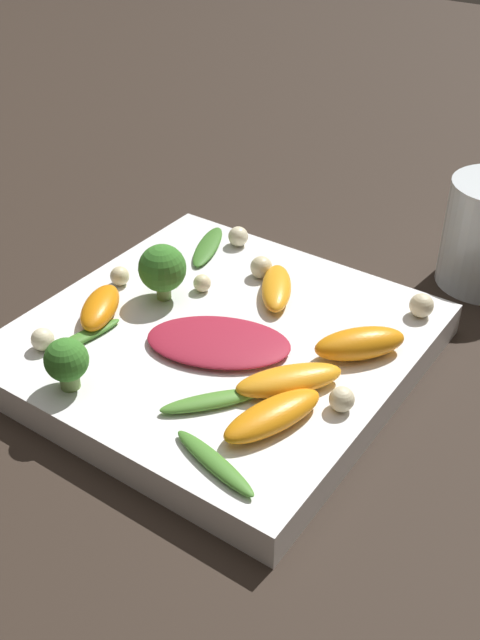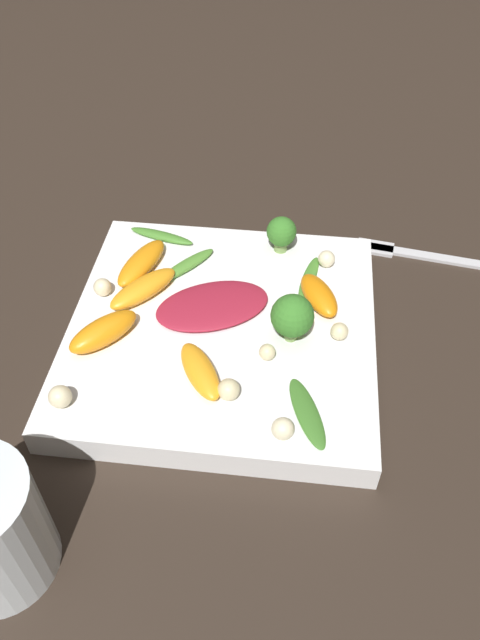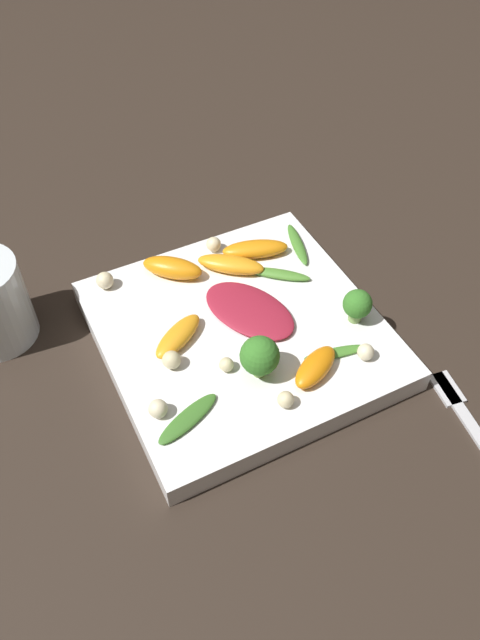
# 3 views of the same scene
# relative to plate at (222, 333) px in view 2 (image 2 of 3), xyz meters

# --- Properties ---
(ground_plane) EXTENTS (2.40, 2.40, 0.00)m
(ground_plane) POSITION_rel_plate_xyz_m (0.00, 0.00, -0.01)
(ground_plane) COLOR #2D231C
(plate) EXTENTS (0.26, 0.26, 0.03)m
(plate) POSITION_rel_plate_xyz_m (0.00, 0.00, 0.00)
(plate) COLOR white
(plate) RESTS_ON ground_plane
(fork) EXTENTS (0.04, 0.17, 0.01)m
(fork) POSITION_rel_plate_xyz_m (0.14, -0.19, -0.01)
(fork) COLOR silver
(fork) RESTS_ON ground_plane
(radicchio_leaf_0) EXTENTS (0.10, 0.12, 0.01)m
(radicchio_leaf_0) POSITION_rel_plate_xyz_m (0.02, 0.01, 0.02)
(radicchio_leaf_0) COLOR maroon
(radicchio_leaf_0) RESTS_ON plate
(orange_segment_0) EXTENTS (0.07, 0.06, 0.02)m
(orange_segment_0) POSITION_rel_plate_xyz_m (-0.03, 0.10, 0.02)
(orange_segment_0) COLOR orange
(orange_segment_0) RESTS_ON plate
(orange_segment_1) EXTENTS (0.06, 0.05, 0.02)m
(orange_segment_1) POSITION_rel_plate_xyz_m (0.04, -0.08, 0.02)
(orange_segment_1) COLOR orange
(orange_segment_1) RESTS_ON plate
(orange_segment_2) EXTENTS (0.08, 0.05, 0.02)m
(orange_segment_2) POSITION_rel_plate_xyz_m (0.06, 0.08, 0.02)
(orange_segment_2) COLOR orange
(orange_segment_2) RESTS_ON plate
(orange_segment_3) EXTENTS (0.07, 0.06, 0.02)m
(orange_segment_3) POSITION_rel_plate_xyz_m (0.03, 0.08, 0.02)
(orange_segment_3) COLOR orange
(orange_segment_3) RESTS_ON plate
(orange_segment_4) EXTENTS (0.07, 0.05, 0.01)m
(orange_segment_4) POSITION_rel_plate_xyz_m (-0.06, 0.01, 0.02)
(orange_segment_4) COLOR orange
(orange_segment_4) RESTS_ON plate
(broccoli_floret_0) EXTENTS (0.03, 0.03, 0.04)m
(broccoli_floret_0) POSITION_rel_plate_xyz_m (0.11, -0.04, 0.03)
(broccoli_floret_0) COLOR #7A9E51
(broccoli_floret_0) RESTS_ON plate
(broccoli_floret_1) EXTENTS (0.04, 0.04, 0.04)m
(broccoli_floret_1) POSITION_rel_plate_xyz_m (-0.01, -0.06, 0.04)
(broccoli_floret_1) COLOR #7A9E51
(broccoli_floret_1) RESTS_ON plate
(arugula_sprig_0) EXTENTS (0.03, 0.07, 0.01)m
(arugula_sprig_0) POSITION_rel_plate_xyz_m (0.11, 0.08, 0.02)
(arugula_sprig_0) COLOR #47842D
(arugula_sprig_0) RESTS_ON plate
(arugula_sprig_1) EXTENTS (0.06, 0.05, 0.01)m
(arugula_sprig_1) POSITION_rel_plate_xyz_m (0.07, 0.04, 0.02)
(arugula_sprig_1) COLOR #518E33
(arugula_sprig_1) RESTS_ON plate
(arugula_sprig_2) EXTENTS (0.06, 0.02, 0.01)m
(arugula_sprig_2) POSITION_rel_plate_xyz_m (0.06, -0.07, 0.02)
(arugula_sprig_2) COLOR #47842D
(arugula_sprig_2) RESTS_ON plate
(arugula_sprig_3) EXTENTS (0.07, 0.04, 0.01)m
(arugula_sprig_3) POSITION_rel_plate_xyz_m (-0.09, -0.08, 0.02)
(arugula_sprig_3) COLOR #3D7528
(arugula_sprig_3) RESTS_ON plate
(macadamia_nut_0) EXTENTS (0.01, 0.01, 0.01)m
(macadamia_nut_0) POSITION_rel_plate_xyz_m (-0.04, -0.04, 0.02)
(macadamia_nut_0) COLOR beige
(macadamia_nut_0) RESTS_ON plate
(macadamia_nut_1) EXTENTS (0.02, 0.02, 0.02)m
(macadamia_nut_1) POSITION_rel_plate_xyz_m (0.02, 0.11, 0.02)
(macadamia_nut_1) COLOR beige
(macadamia_nut_1) RESTS_ON plate
(macadamia_nut_2) EXTENTS (0.02, 0.02, 0.02)m
(macadamia_nut_2) POSITION_rel_plate_xyz_m (-0.01, -0.10, 0.02)
(macadamia_nut_2) COLOR beige
(macadamia_nut_2) RESTS_ON plate
(macadamia_nut_3) EXTENTS (0.02, 0.02, 0.02)m
(macadamia_nut_3) POSITION_rel_plate_xyz_m (-0.10, 0.11, 0.02)
(macadamia_nut_3) COLOR beige
(macadamia_nut_3) RESTS_ON plate
(macadamia_nut_4) EXTENTS (0.02, 0.02, 0.02)m
(macadamia_nut_4) POSITION_rel_plate_xyz_m (0.09, -0.09, 0.02)
(macadamia_nut_4) COLOR beige
(macadamia_nut_4) RESTS_ON plate
(macadamia_nut_5) EXTENTS (0.02, 0.02, 0.02)m
(macadamia_nut_5) POSITION_rel_plate_xyz_m (-0.11, -0.06, 0.02)
(macadamia_nut_5) COLOR beige
(macadamia_nut_5) RESTS_ON plate
(macadamia_nut_6) EXTENTS (0.02, 0.02, 0.02)m
(macadamia_nut_6) POSITION_rel_plate_xyz_m (-0.08, -0.02, 0.02)
(macadamia_nut_6) COLOR beige
(macadamia_nut_6) RESTS_ON plate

